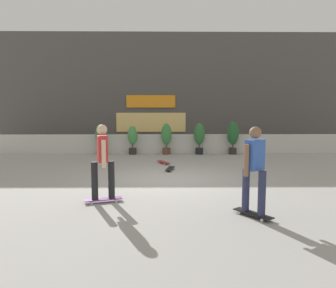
% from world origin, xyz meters
% --- Properties ---
extents(ground_plane, '(48.00, 48.00, 0.00)m').
position_xyz_m(ground_plane, '(0.00, 0.00, 0.00)').
color(ground_plane, '#9E9B96').
extents(planter_wall, '(18.00, 0.40, 0.90)m').
position_xyz_m(planter_wall, '(0.00, 6.00, 0.45)').
color(planter_wall, beige).
rests_on(planter_wall, ground).
extents(building_backdrop, '(20.00, 2.08, 6.50)m').
position_xyz_m(building_backdrop, '(-0.00, 10.00, 3.25)').
color(building_backdrop, '#4C4947').
rests_on(building_backdrop, ground).
extents(potted_plant_0, '(0.48, 0.48, 1.43)m').
position_xyz_m(potted_plant_0, '(-3.10, 5.55, 0.82)').
color(potted_plant_0, brown).
rests_on(potted_plant_0, ground).
extents(potted_plant_1, '(0.43, 0.43, 1.33)m').
position_xyz_m(potted_plant_1, '(-1.61, 5.55, 0.75)').
color(potted_plant_1, '#2D2823').
rests_on(potted_plant_1, ground).
extents(potted_plant_2, '(0.49, 0.49, 1.45)m').
position_xyz_m(potted_plant_2, '(-0.02, 5.55, 0.84)').
color(potted_plant_2, brown).
rests_on(potted_plant_2, ground).
extents(potted_plant_3, '(0.50, 0.50, 1.47)m').
position_xyz_m(potted_plant_3, '(1.52, 5.55, 0.85)').
color(potted_plant_3, black).
rests_on(potted_plant_3, ground).
extents(potted_plant_4, '(0.54, 0.54, 1.55)m').
position_xyz_m(potted_plant_4, '(3.11, 5.55, 0.91)').
color(potted_plant_4, '#2D2823').
rests_on(potted_plant_4, ground).
extents(skater_far_right, '(0.64, 0.76, 1.70)m').
position_xyz_m(skater_far_right, '(1.54, -3.19, 0.94)').
color(skater_far_right, black).
rests_on(skater_far_right, ground).
extents(skater_mid_plaza, '(0.82, 0.54, 1.70)m').
position_xyz_m(skater_mid_plaza, '(-1.46, -2.19, 0.94)').
color(skater_mid_plaza, '#72338C').
rests_on(skater_mid_plaza, ground).
extents(skateboard_near_camera, '(0.53, 0.81, 0.08)m').
position_xyz_m(skateboard_near_camera, '(-0.16, 2.87, 0.06)').
color(skateboard_near_camera, maroon).
rests_on(skateboard_near_camera, ground).
extents(skateboard_aside, '(0.35, 0.82, 0.08)m').
position_xyz_m(skateboard_aside, '(0.07, 1.50, 0.06)').
color(skateboard_aside, black).
rests_on(skateboard_aside, ground).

